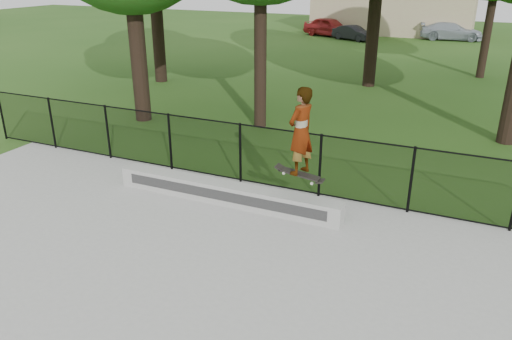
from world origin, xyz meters
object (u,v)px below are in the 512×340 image
Objects in this scene: car_a at (329,27)px; skater_airborne at (301,133)px; car_c at (451,31)px; grind_ledge at (226,193)px; car_b at (353,33)px.

car_a is 2.11× the size of skater_airborne.
grind_ledge is at bearing 168.77° from car_c.
car_b is at bearing -104.80° from car_a.
skater_airborne is (-0.70, -30.56, 1.35)m from car_c.
grind_ledge is 1.90× the size of car_b.
grind_ledge is 30.55m from car_c.
car_c reaches higher than grind_ledge.
grind_ledge is 1.33× the size of car_a.
grind_ledge is 27.74m from car_b.
skater_airborne is (7.89, -28.97, 1.29)m from car_a.
car_a is 8.73m from car_c.
car_a reaches higher than car_b.
car_c reaches higher than car_b.
skater_airborne reaches higher than car_b.
car_a is at bearing 93.87° from car_c.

